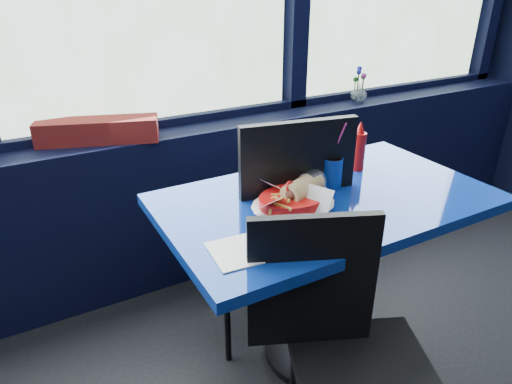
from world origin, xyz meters
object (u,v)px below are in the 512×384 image
(near_table, at_px, (324,239))
(food_basket, at_px, (295,198))
(planter_box, at_px, (98,130))
(flower_vase, at_px, (359,91))
(ketchup_bottle, at_px, (358,148))
(soda_cup, at_px, (332,172))
(chair_near_back, at_px, (273,217))
(chair_near_front, at_px, (342,340))

(near_table, height_order, food_basket, food_basket)
(planter_box, xyz_separation_m, flower_vase, (1.48, -0.01, 0.01))
(flower_vase, height_order, ketchup_bottle, flower_vase)
(soda_cup, bearing_deg, near_table, -136.90)
(chair_near_back, bearing_deg, ketchup_bottle, -179.46)
(chair_near_back, distance_m, planter_box, 0.87)
(near_table, bearing_deg, ketchup_bottle, 29.52)
(flower_vase, bearing_deg, near_table, -135.33)
(near_table, height_order, ketchup_bottle, ketchup_bottle)
(chair_near_back, xyz_separation_m, flower_vase, (0.96, 0.64, 0.27))
(near_table, distance_m, planter_box, 1.10)
(chair_near_front, xyz_separation_m, ketchup_bottle, (0.49, 0.55, 0.33))
(near_table, relative_size, food_basket, 4.29)
(chair_near_front, xyz_separation_m, flower_vase, (1.09, 1.26, 0.35))
(chair_near_back, distance_m, flower_vase, 1.19)
(planter_box, bearing_deg, chair_near_back, -32.19)
(near_table, xyz_separation_m, food_basket, (-0.15, -0.01, 0.22))
(chair_near_front, relative_size, planter_box, 1.70)
(chair_near_back, distance_m, ketchup_bottle, 0.45)
(chair_near_back, bearing_deg, near_table, 126.09)
(chair_near_back, height_order, flower_vase, chair_near_back)
(chair_near_back, xyz_separation_m, soda_cup, (0.15, -0.16, 0.23))
(planter_box, bearing_deg, near_table, -35.20)
(chair_near_back, relative_size, food_basket, 3.64)
(near_table, relative_size, planter_box, 2.30)
(food_basket, bearing_deg, chair_near_back, 82.07)
(planter_box, bearing_deg, flower_vase, 18.81)
(chair_near_front, bearing_deg, food_basket, 101.82)
(flower_vase, relative_size, food_basket, 0.72)
(chair_near_back, height_order, soda_cup, chair_near_back)
(chair_near_back, bearing_deg, food_basket, 88.11)
(flower_vase, bearing_deg, food_basket, -139.49)
(near_table, height_order, chair_near_back, chair_near_back)
(planter_box, height_order, food_basket, planter_box)
(ketchup_bottle, bearing_deg, soda_cup, -154.97)
(chair_near_front, distance_m, food_basket, 0.49)
(flower_vase, height_order, food_basket, flower_vase)
(near_table, distance_m, chair_near_back, 0.24)
(chair_near_back, xyz_separation_m, food_basket, (-0.05, -0.23, 0.20))
(near_table, bearing_deg, chair_near_back, 115.12)
(near_table, bearing_deg, soda_cup, 43.10)
(chair_near_back, height_order, planter_box, chair_near_back)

